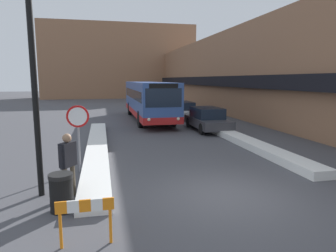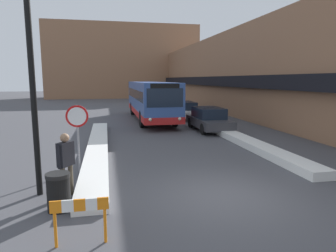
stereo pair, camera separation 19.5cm
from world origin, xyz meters
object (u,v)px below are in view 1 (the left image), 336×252
construction_barricade (85,213)px  trash_bin (62,192)px  pedestrian (68,159)px  parked_car_front (207,119)px  parked_car_middle (182,110)px  street_lamp (44,58)px  city_bus (148,99)px  stop_sign (78,124)px  parked_car_back (164,103)px

construction_barricade → trash_bin: bearing=110.6°
pedestrian → trash_bin: 1.06m
parked_car_front → parked_car_middle: parked_car_front is taller
street_lamp → pedestrian: 2.77m
street_lamp → trash_bin: street_lamp is taller
city_bus → stop_sign: (-4.44, -12.99, 0.03)m
stop_sign → construction_barricade: (0.44, -4.94, -1.03)m
city_bus → trash_bin: (-4.66, -16.19, -1.19)m
city_bus → parked_car_front: 6.46m
stop_sign → parked_car_back: bearing=70.7°
street_lamp → pedestrian: size_ratio=3.40×
trash_bin → construction_barricade: 1.87m
parked_car_back → construction_barricade: (-6.91, -25.96, -0.08)m
parked_car_front → trash_bin: size_ratio=4.64×
street_lamp → stop_sign: bearing=72.8°
street_lamp → pedestrian: bearing=-33.1°
stop_sign → trash_bin: size_ratio=2.47×
pedestrian → trash_bin: bearing=-151.3°
parked_car_front → parked_car_back: 13.72m
parked_car_middle → stop_sign: stop_sign is taller
city_bus → parked_car_middle: size_ratio=2.52×
city_bus → parked_car_front: (2.90, -5.69, -0.94)m
parked_car_middle → city_bus: bearing=-169.6°
city_bus → trash_bin: size_ratio=12.85×
construction_barricade → parked_car_back: bearing=75.1°
parked_car_back → street_lamp: (-7.97, -23.02, 3.04)m
parked_car_back → trash_bin: parked_car_back is taller
trash_bin → construction_barricade: bearing=-69.4°
pedestrian → construction_barricade: pedestrian is taller
parked_car_middle → street_lamp: (-7.97, -15.53, 3.08)m
stop_sign → pedestrian: (-0.13, -2.32, -0.63)m
city_bus → parked_car_back: bearing=70.1°
stop_sign → trash_bin: bearing=-93.9°
city_bus → pedestrian: size_ratio=6.85×
parked_car_front → stop_sign: bearing=-135.2°
parked_car_front → stop_sign: size_ratio=1.88×
pedestrian → trash_bin: size_ratio=1.88×
parked_car_front → street_lamp: street_lamp is taller
construction_barricade → stop_sign: bearing=95.1°
parked_car_middle → construction_barricade: (-6.91, -18.47, -0.03)m
street_lamp → trash_bin: (0.40, -1.20, -3.30)m
parked_car_front → parked_car_middle: size_ratio=0.91×
parked_car_front → pedestrian: pedestrian is taller
trash_bin → parked_car_front: bearing=54.2°
street_lamp → trash_bin: bearing=-71.4°
parked_car_back → pedestrian: size_ratio=2.70×
parked_car_front → street_lamp: bearing=-130.6°
parked_car_back → stop_sign: 22.29m
parked_car_middle → parked_car_back: size_ratio=1.01×
trash_bin → construction_barricade: size_ratio=0.86×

